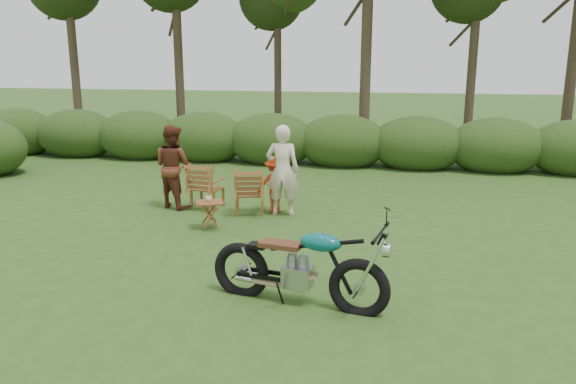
% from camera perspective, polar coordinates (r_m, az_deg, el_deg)
% --- Properties ---
extents(ground, '(80.00, 80.00, 0.00)m').
position_cam_1_polar(ground, '(7.08, -1.90, -11.01)').
color(ground, '#274818').
rests_on(ground, ground).
extents(tree_line, '(22.52, 11.62, 8.14)m').
position_cam_1_polar(tree_line, '(16.04, 7.98, 16.67)').
color(tree_line, '#382C1E').
rests_on(tree_line, ground).
extents(motorcycle, '(2.26, 1.19, 1.23)m').
position_cam_1_polar(motorcycle, '(7.03, 1.00, -11.17)').
color(motorcycle, '#0B9A99').
rests_on(motorcycle, ground).
extents(lawn_chair_right, '(0.74, 0.74, 0.89)m').
position_cam_1_polar(lawn_chair_right, '(10.81, -3.90, -2.17)').
color(lawn_chair_right, brown).
rests_on(lawn_chair_right, ground).
extents(lawn_chair_left, '(0.71, 0.71, 0.91)m').
position_cam_1_polar(lawn_chair_left, '(11.33, -8.14, -1.54)').
color(lawn_chair_left, brown).
rests_on(lawn_chair_left, ground).
extents(side_table, '(0.60, 0.55, 0.49)m').
position_cam_1_polar(side_table, '(9.86, -7.94, -2.36)').
color(side_table, brown).
rests_on(side_table, ground).
extents(cup, '(0.15, 0.15, 0.09)m').
position_cam_1_polar(cup, '(9.81, -8.07, -0.69)').
color(cup, beige).
rests_on(cup, side_table).
extents(adult_a, '(0.64, 0.43, 1.72)m').
position_cam_1_polar(adult_a, '(10.71, -0.55, -2.28)').
color(adult_a, beige).
rests_on(adult_a, ground).
extents(adult_b, '(0.98, 0.89, 1.64)m').
position_cam_1_polar(adult_b, '(11.47, -11.40, -1.47)').
color(adult_b, '#5A2919').
rests_on(adult_b, ground).
extents(child, '(0.76, 0.51, 1.09)m').
position_cam_1_polar(child, '(10.87, -1.30, -2.05)').
color(child, red).
rests_on(child, ground).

